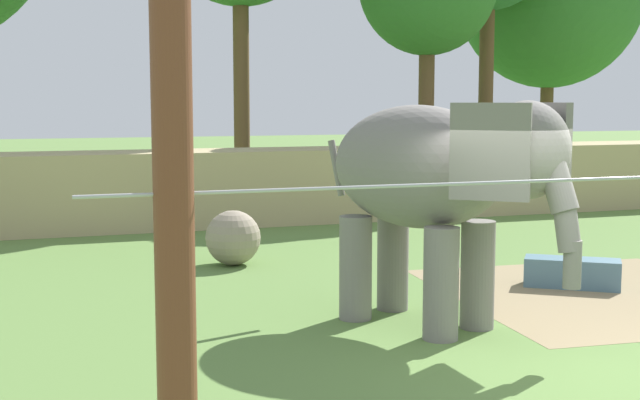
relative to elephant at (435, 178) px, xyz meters
The scene contains 6 objects.
ground_plane 2.68m from the elephant, 72.34° to the right, with size 120.00×120.00×0.00m, color #5B7F3D.
dirt_patch 3.82m from the elephant, 15.59° to the left, with size 4.43×4.77×0.01m, color #937F5B.
embankment_wall 9.93m from the elephant, 86.62° to the left, with size 36.00×1.80×1.69m, color tan.
elephant is the anchor object (origin of this frame).
enrichment_ball 5.25m from the elephant, 105.99° to the left, with size 0.95×0.95×0.95m, color gray.
feed_trough 3.75m from the elephant, 25.33° to the left, with size 1.43×1.23×0.44m.
Camera 1 is at (-5.38, -7.76, 2.82)m, focal length 48.98 mm.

